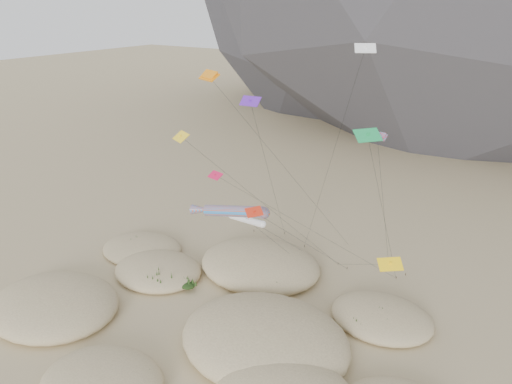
# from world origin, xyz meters

# --- Properties ---
(ground) EXTENTS (500.00, 500.00, 0.00)m
(ground) POSITION_xyz_m (0.00, 0.00, 0.00)
(ground) COLOR #CCB789
(ground) RESTS_ON ground
(dunes) EXTENTS (51.01, 37.08, 4.39)m
(dunes) POSITION_xyz_m (-1.56, 3.93, 0.78)
(dunes) COLOR #CCB789
(dunes) RESTS_ON ground
(dune_grass) EXTENTS (41.37, 29.02, 1.55)m
(dune_grass) POSITION_xyz_m (0.23, 3.46, 0.87)
(dune_grass) COLOR black
(dune_grass) RESTS_ON ground
(kite_stakes) EXTENTS (23.03, 5.27, 0.30)m
(kite_stakes) POSITION_xyz_m (1.84, 23.68, 0.15)
(kite_stakes) COLOR #3F2D1E
(kite_stakes) RESTS_ON ground
(rainbow_tube_kite) EXTENTS (8.82, 16.57, 12.56)m
(rainbow_tube_kite) POSITION_xyz_m (-2.19, 7.67, 11.56)
(rainbow_tube_kite) COLOR #D74216
(rainbow_tube_kite) RESTS_ON ground
(white_tube_kite) EXTENTS (6.26, 10.63, 10.15)m
(white_tube_kite) POSITION_xyz_m (-2.33, 10.39, 9.52)
(white_tube_kite) COLOR silver
(white_tube_kite) RESTS_ON ground
(orange_parafoil) EXTENTS (12.86, 17.29, 25.20)m
(orange_parafoil) POSITION_xyz_m (-8.18, 12.54, 24.39)
(orange_parafoil) COLOR orange
(orange_parafoil) RESTS_ON ground
(multi_parafoil) EXTENTS (1.92, 11.05, 20.16)m
(multi_parafoil) POSITION_xyz_m (10.18, 15.76, 19.45)
(multi_parafoil) COLOR red
(multi_parafoil) RESTS_ON ground
(delta_kites) EXTENTS (26.16, 21.72, 28.37)m
(delta_kites) POSITION_xyz_m (3.58, 11.61, 17.51)
(delta_kites) COLOR red
(delta_kites) RESTS_ON ground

